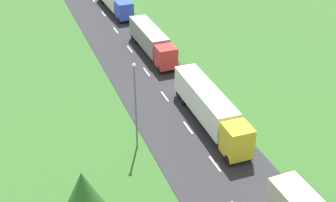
{
  "coord_description": "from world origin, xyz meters",
  "views": [
    {
      "loc": [
        -16.12,
        -5.08,
        27.07
      ],
      "look_at": [
        -0.65,
        35.68,
        1.1
      ],
      "focal_mm": 49.02,
      "sensor_mm": 36.0,
      "label": 1
    }
  ],
  "objects_px": {
    "truck_second": "(210,107)",
    "lamppost_second": "(135,102)",
    "tree_elm": "(84,198)",
    "truck_third": "(152,40)"
  },
  "relations": [
    {
      "from": "truck_second",
      "to": "lamppost_second",
      "type": "bearing_deg",
      "value": -173.98
    },
    {
      "from": "truck_second",
      "to": "tree_elm",
      "type": "distance_m",
      "value": 19.53
    },
    {
      "from": "tree_elm",
      "to": "lamppost_second",
      "type": "bearing_deg",
      "value": 56.63
    },
    {
      "from": "truck_second",
      "to": "lamppost_second",
      "type": "xyz_separation_m",
      "value": [
        -8.25,
        -0.87,
        2.83
      ]
    },
    {
      "from": "truck_second",
      "to": "tree_elm",
      "type": "height_order",
      "value": "tree_elm"
    },
    {
      "from": "truck_third",
      "to": "lamppost_second",
      "type": "xyz_separation_m",
      "value": [
        -8.41,
        -19.85,
        2.97
      ]
    },
    {
      "from": "truck_third",
      "to": "tree_elm",
      "type": "xyz_separation_m",
      "value": [
        -15.56,
        -30.7,
        2.77
      ]
    },
    {
      "from": "truck_third",
      "to": "tree_elm",
      "type": "height_order",
      "value": "tree_elm"
    },
    {
      "from": "lamppost_second",
      "to": "truck_third",
      "type": "bearing_deg",
      "value": 67.03
    },
    {
      "from": "truck_second",
      "to": "truck_third",
      "type": "bearing_deg",
      "value": 89.51
    }
  ]
}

